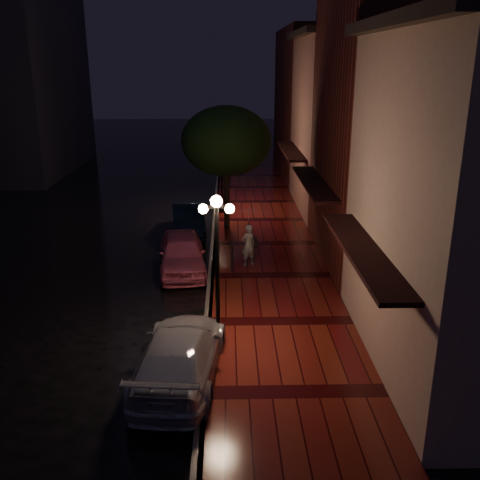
% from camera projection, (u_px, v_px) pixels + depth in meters
% --- Properties ---
extents(ground, '(120.00, 120.00, 0.00)m').
position_uv_depth(ground, '(211.00, 279.00, 20.13)').
color(ground, black).
rests_on(ground, ground).
extents(sidewalk, '(4.50, 60.00, 0.15)m').
position_uv_depth(sidewalk, '(271.00, 277.00, 20.15)').
color(sidewalk, '#4D0D0E').
rests_on(sidewalk, ground).
extents(curb, '(0.25, 60.00, 0.15)m').
position_uv_depth(curb, '(211.00, 277.00, 20.10)').
color(curb, '#595451').
rests_on(curb, ground).
extents(storefront_mid, '(5.00, 8.00, 11.00)m').
position_uv_depth(storefront_mid, '(393.00, 125.00, 20.44)').
color(storefront_mid, '#511914').
rests_on(storefront_mid, ground).
extents(storefront_far, '(5.00, 8.00, 9.00)m').
position_uv_depth(storefront_far, '(347.00, 127.00, 28.34)').
color(storefront_far, '#8C5951').
rests_on(storefront_far, ground).
extents(storefront_extra, '(5.00, 12.00, 10.00)m').
position_uv_depth(storefront_extra, '(317.00, 104.00, 37.66)').
color(storefront_extra, '#511914').
rests_on(storefront_extra, ground).
extents(streetlamp_near, '(0.96, 0.36, 4.31)m').
position_uv_depth(streetlamp_near, '(217.00, 262.00, 14.57)').
color(streetlamp_near, black).
rests_on(streetlamp_near, sidewalk).
extents(streetlamp_far, '(0.96, 0.36, 4.31)m').
position_uv_depth(streetlamp_far, '(222.00, 167.00, 27.85)').
color(streetlamp_far, black).
rests_on(streetlamp_far, sidewalk).
extents(street_tree, '(4.16, 4.16, 5.80)m').
position_uv_depth(street_tree, '(226.00, 143.00, 24.48)').
color(street_tree, black).
rests_on(street_tree, sidewalk).
extents(pink_car, '(2.19, 4.50, 1.48)m').
position_uv_depth(pink_car, '(182.00, 253.00, 20.71)').
color(pink_car, '#C3506F').
rests_on(pink_car, ground).
extents(navy_car, '(1.92, 4.28, 1.36)m').
position_uv_depth(navy_car, '(188.00, 219.00, 25.40)').
color(navy_car, black).
rests_on(navy_car, ground).
extents(silver_car, '(2.44, 5.05, 1.42)m').
position_uv_depth(silver_car, '(180.00, 355.00, 13.58)').
color(silver_car, '#B4B3BB').
rests_on(silver_car, ground).
extents(woman_with_umbrella, '(0.96, 0.98, 2.32)m').
position_uv_depth(woman_with_umbrella, '(249.00, 228.00, 20.65)').
color(woman_with_umbrella, white).
rests_on(woman_with_umbrella, sidewalk).
extents(parking_meter, '(0.11, 0.09, 1.17)m').
position_uv_depth(parking_meter, '(232.00, 254.00, 20.23)').
color(parking_meter, black).
rests_on(parking_meter, sidewalk).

